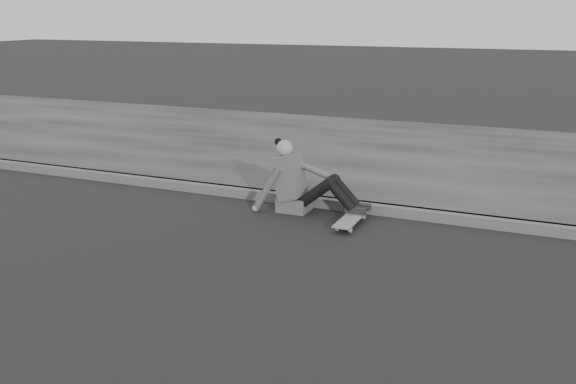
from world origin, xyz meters
name	(u,v)px	position (x,y,z in m)	size (l,w,h in m)	color
ground	(163,275)	(0.00, 0.00, 0.00)	(80.00, 80.00, 0.00)	black
curb	(277,197)	(0.00, 2.58, 0.06)	(24.00, 0.16, 0.12)	#515151
sidewalk	(350,151)	(0.00, 5.60, 0.06)	(24.00, 6.00, 0.12)	#323232
skateboard	(351,219)	(1.15, 2.06, 0.07)	(0.20, 0.78, 0.09)	gray
seated_woman	(299,182)	(0.42, 2.30, 0.36)	(1.38, 0.46, 0.88)	#4E4E50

